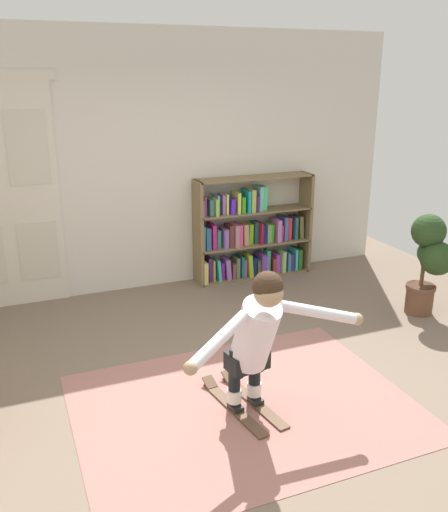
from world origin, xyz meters
name	(u,v)px	position (x,y,z in m)	size (l,w,h in m)	color
ground_plane	(243,392)	(0.00, 0.00, 0.00)	(7.20, 7.20, 0.00)	#736151
back_wall	(151,163)	(0.00, 2.60, 1.45)	(6.00, 0.10, 2.90)	beige
double_door	(4,194)	(-1.58, 2.54, 1.23)	(1.22, 0.05, 2.45)	beige
rug	(244,406)	(-0.07, -0.18, 0.00)	(2.51, 1.93, 0.01)	#9F685F
bookshelf	(250,235)	(1.15, 2.39, 0.53)	(1.48, 0.30, 1.25)	brown
potted_plant	(430,257)	(2.40, 0.70, 0.61)	(0.41, 0.48, 1.06)	brown
skis_pair	(242,402)	(-0.08, -0.15, 0.02)	(0.39, 0.86, 0.07)	brown
person_skier	(257,333)	(-0.05, -0.33, 0.68)	(1.43, 0.70, 1.10)	white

